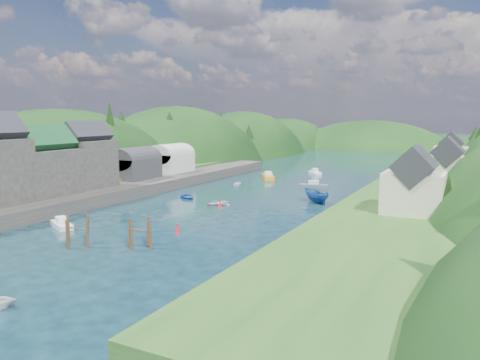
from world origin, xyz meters
The scene contains 15 objects.
ground centered at (0.00, 50.00, 0.00)m, with size 600.00×600.00×0.00m, color black.
hillside_left centered at (-45.00, 75.00, -8.03)m, with size 44.00×245.56×52.00m.
far_hills centered at (1.22, 174.01, -10.80)m, with size 103.00×68.00×44.00m.
hill_trees centered at (-0.38, 64.60, 11.08)m, with size 92.04×149.73×12.79m.
quay_left centered at (-24.00, 20.00, 1.00)m, with size 12.00×110.00×2.00m, color #2D2B28.
terrace_left_grass centered at (-31.00, 20.00, 1.25)m, with size 12.00×110.00×2.50m, color #234719.
quayside_buildings centered at (-26.00, 6.39, 7.09)m, with size 8.00×35.84×12.90m.
boat_sheds centered at (-26.00, 39.00, 5.27)m, with size 7.00×21.00×7.50m.
terrace_right centered at (25.00, 40.00, 1.20)m, with size 16.00×120.00×2.40m, color #234719.
right_bank_cottages centered at (28.00, 48.33, 5.84)m, with size 9.00×59.24×8.41m.
piling_cluster_near centered at (-4.83, -1.48, 1.36)m, with size 3.40×3.16×3.85m.
piling_cluster_far centered at (1.53, 1.37, 1.28)m, with size 3.33×3.09×3.69m.
channel_buoy_near centered at (1.34, 8.73, 0.48)m, with size 0.70×0.70×1.10m.
channel_buoy_far centered at (-1.93, 24.86, 0.48)m, with size 0.70×0.70×1.10m.
moored_boats centered at (-3.06, 20.88, 0.70)m, with size 37.67×92.07×2.40m.
Camera 1 is at (34.24, -37.66, 14.41)m, focal length 35.00 mm.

